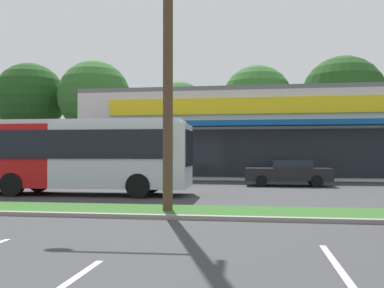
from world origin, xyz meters
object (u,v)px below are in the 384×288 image
Objects in this scene: utility_pole at (164,19)px; city_bus at (47,154)px; car_1 at (289,173)px; car_2 at (59,170)px.

city_bus is (-6.47, 5.38, -4.07)m from utility_pole.
utility_pole reaches higher than car_1.
car_2 is at bearing 109.67° from city_bus.
city_bus is 6.86m from car_2.
car_1 is at bearing 29.31° from city_bus.
city_bus reaches higher than car_2.
car_1 is 1.08× the size of car_2.
city_bus is at bearing 140.22° from utility_pole.
utility_pole is at bearing 69.28° from car_1.
utility_pole reaches higher than car_2.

